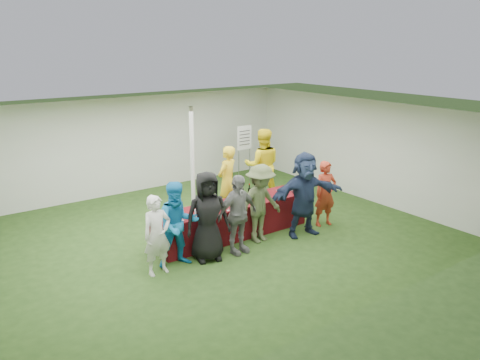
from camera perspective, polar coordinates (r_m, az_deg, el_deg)
ground at (r=10.43m, az=-4.69°, el=-6.91°), size 60.00×60.00×0.00m
tent at (r=11.22m, az=-5.82°, el=2.03°), size 10.00×10.00×10.00m
serving_table at (r=10.32m, az=-0.91°, el=-4.85°), size 3.60×0.80×0.75m
wine_bottles at (r=10.62m, az=1.42°, el=-1.40°), size 0.80×0.14×0.32m
wine_glasses at (r=9.68m, az=-2.67°, el=-3.25°), size 2.74×0.17×0.16m
water_bottle at (r=10.26m, az=-0.90°, el=-2.15°), size 0.07×0.07×0.23m
bar_towel at (r=11.09m, az=5.24°, el=-1.26°), size 0.25×0.18×0.03m
dump_bucket at (r=10.99m, az=6.88°, el=-1.07°), size 0.23×0.23×0.18m
wine_list_sign at (r=13.75m, az=0.54°, el=4.63°), size 0.50×0.03×1.80m
staff_pourer at (r=11.43m, az=-1.57°, el=-0.11°), size 0.75×0.63×1.74m
staff_back at (r=12.45m, az=2.74°, el=1.81°), size 1.21×1.15×1.97m
customer_0 at (r=8.67m, az=-10.07°, el=-6.65°), size 0.57×0.39×1.51m
customer_1 at (r=8.90m, az=-7.55°, el=-5.39°), size 0.91×0.77×1.66m
customer_2 at (r=9.07m, az=-3.99°, el=-4.45°), size 0.99×0.77×1.79m
customer_3 at (r=9.35m, az=-0.31°, el=-4.24°), size 0.99×0.47×1.64m
customer_4 at (r=9.88m, az=2.50°, el=-2.90°), size 1.17×0.75×1.70m
customer_5 at (r=10.28m, az=7.84°, el=-1.75°), size 1.82×0.84×1.89m
customer_6 at (r=10.97m, az=10.36°, el=-1.65°), size 0.62×0.47×1.53m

